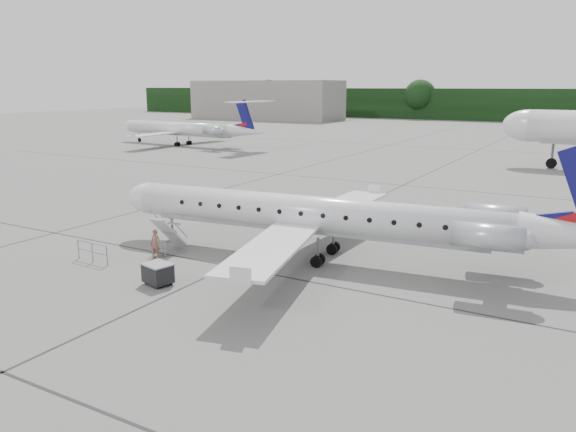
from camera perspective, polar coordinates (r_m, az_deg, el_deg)
The scene contains 9 objects.
ground at distance 23.71m, azimuth 1.24°, elevation -8.44°, with size 320.00×320.00×0.00m, color slate.
treeline at distance 149.84m, azimuth 26.12°, elevation 10.00°, with size 260.00×4.00×8.00m, color black.
terminal_building at distance 152.43m, azimuth -2.20°, elevation 11.71°, with size 40.00×14.00×10.00m, color gray.
main_regional_jet at distance 28.44m, azimuth 2.24°, elevation 2.01°, with size 25.25×18.18×6.47m, color silver, non-canonical shape.
airstair at distance 30.59m, azimuth -11.98°, elevation -1.75°, with size 0.85×2.17×2.03m, color silver, non-canonical shape.
passenger at distance 29.70m, azimuth -13.33°, elevation -2.78°, with size 0.55×0.36×1.51m, color brown.
safety_railing at distance 29.97m, azimuth -19.26°, elevation -3.54°, with size 2.20×0.08×1.00m, color gray, non-canonical shape.
baggage_cart at distance 25.85m, azimuth -13.08°, elevation -5.71°, with size 1.20×0.97×1.04m, color black, non-canonical shape.
bg_regional_left at distance 86.22m, azimuth -11.13°, elevation 9.33°, with size 25.88×18.63×6.79m, color silver, non-canonical shape.
Camera 1 is at (10.49, -19.40, 8.70)m, focal length 35.00 mm.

